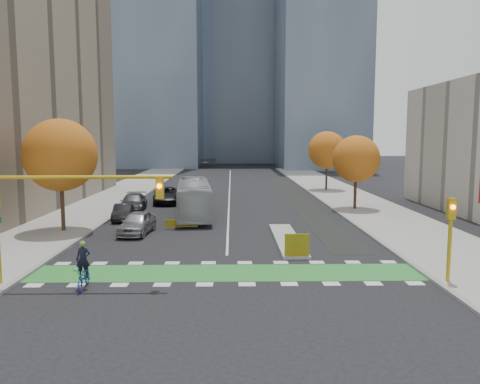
{
  "coord_description": "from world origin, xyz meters",
  "views": [
    {
      "loc": [
        0.29,
        -21.78,
        6.91
      ],
      "look_at": [
        0.88,
        11.41,
        3.0
      ],
      "focal_mm": 35.0,
      "sensor_mm": 36.0,
      "label": 1
    }
  ],
  "objects_px": {
    "tree_west": "(60,155)",
    "parked_car_a": "(137,223)",
    "tree_east_far": "(327,150)",
    "parked_car_b": "(123,212)",
    "bus": "(194,198)",
    "parked_car_c": "(133,203)",
    "traffic_signal_west": "(52,200)",
    "parked_car_d": "(167,195)",
    "tree_east_near": "(356,159)",
    "hazard_board": "(297,245)",
    "traffic_signal_east": "(450,227)",
    "cyclist": "(84,273)"
  },
  "relations": [
    {
      "from": "hazard_board",
      "to": "parked_car_b",
      "type": "xyz_separation_m",
      "value": [
        -12.81,
        12.69,
        -0.13
      ]
    },
    {
      "from": "hazard_board",
      "to": "cyclist",
      "type": "distance_m",
      "value": 11.66
    },
    {
      "from": "tree_east_far",
      "to": "parked_car_c",
      "type": "distance_m",
      "value": 27.23
    },
    {
      "from": "bus",
      "to": "parked_car_c",
      "type": "height_order",
      "value": "bus"
    },
    {
      "from": "traffic_signal_west",
      "to": "tree_west",
      "type": "bearing_deg",
      "value": 108.02
    },
    {
      "from": "tree_east_near",
      "to": "cyclist",
      "type": "bearing_deg",
      "value": -128.96
    },
    {
      "from": "traffic_signal_west",
      "to": "traffic_signal_east",
      "type": "height_order",
      "value": "traffic_signal_west"
    },
    {
      "from": "traffic_signal_east",
      "to": "parked_car_c",
      "type": "distance_m",
      "value": 29.76
    },
    {
      "from": "traffic_signal_east",
      "to": "parked_car_c",
      "type": "xyz_separation_m",
      "value": [
        -19.5,
        22.4,
        -1.94
      ]
    },
    {
      "from": "traffic_signal_east",
      "to": "tree_east_near",
      "type": "bearing_deg",
      "value": 86.19
    },
    {
      "from": "traffic_signal_west",
      "to": "parked_car_c",
      "type": "xyz_separation_m",
      "value": [
        -1.07,
        22.4,
        -3.24
      ]
    },
    {
      "from": "bus",
      "to": "tree_east_near",
      "type": "bearing_deg",
      "value": 7.87
    },
    {
      "from": "bus",
      "to": "parked_car_c",
      "type": "relative_size",
      "value": 2.14
    },
    {
      "from": "tree_west",
      "to": "traffic_signal_east",
      "type": "distance_m",
      "value": 25.9
    },
    {
      "from": "parked_car_c",
      "to": "tree_west",
      "type": "bearing_deg",
      "value": -110.47
    },
    {
      "from": "bus",
      "to": "parked_car_a",
      "type": "xyz_separation_m",
      "value": [
        -3.5,
        -7.26,
        -0.81
      ]
    },
    {
      "from": "tree_east_near",
      "to": "parked_car_c",
      "type": "height_order",
      "value": "tree_east_near"
    },
    {
      "from": "tree_east_far",
      "to": "hazard_board",
      "type": "bearing_deg",
      "value": -104.12
    },
    {
      "from": "traffic_signal_west",
      "to": "parked_car_c",
      "type": "distance_m",
      "value": 22.66
    },
    {
      "from": "tree_east_near",
      "to": "cyclist",
      "type": "distance_m",
      "value": 29.71
    },
    {
      "from": "tree_east_near",
      "to": "tree_east_far",
      "type": "distance_m",
      "value": 16.01
    },
    {
      "from": "tree_west",
      "to": "bus",
      "type": "height_order",
      "value": "tree_west"
    },
    {
      "from": "hazard_board",
      "to": "traffic_signal_east",
      "type": "relative_size",
      "value": 0.34
    },
    {
      "from": "traffic_signal_west",
      "to": "bus",
      "type": "distance_m",
      "value": 19.83
    },
    {
      "from": "bus",
      "to": "parked_car_d",
      "type": "distance_m",
      "value": 9.08
    },
    {
      "from": "tree_east_far",
      "to": "bus",
      "type": "height_order",
      "value": "tree_east_far"
    },
    {
      "from": "tree_east_near",
      "to": "tree_east_far",
      "type": "bearing_deg",
      "value": 88.21
    },
    {
      "from": "traffic_signal_east",
      "to": "cyclist",
      "type": "relative_size",
      "value": 1.84
    },
    {
      "from": "bus",
      "to": "parked_car_b",
      "type": "distance_m",
      "value": 6.11
    },
    {
      "from": "tree_east_near",
      "to": "hazard_board",
      "type": "bearing_deg",
      "value": -114.2
    },
    {
      "from": "tree_east_far",
      "to": "parked_car_b",
      "type": "bearing_deg",
      "value": -135.27
    },
    {
      "from": "parked_car_d",
      "to": "parked_car_b",
      "type": "bearing_deg",
      "value": -110.55
    },
    {
      "from": "tree_west",
      "to": "traffic_signal_east",
      "type": "relative_size",
      "value": 2.01
    },
    {
      "from": "tree_west",
      "to": "parked_car_a",
      "type": "bearing_deg",
      "value": -7.36
    },
    {
      "from": "tree_east_near",
      "to": "traffic_signal_east",
      "type": "relative_size",
      "value": 1.73
    },
    {
      "from": "hazard_board",
      "to": "parked_car_a",
      "type": "bearing_deg",
      "value": 145.97
    },
    {
      "from": "parked_car_a",
      "to": "parked_car_d",
      "type": "xyz_separation_m",
      "value": [
        0.0,
        15.6,
        0.03
      ]
    },
    {
      "from": "traffic_signal_west",
      "to": "parked_car_d",
      "type": "xyz_separation_m",
      "value": [
        1.43,
        27.4,
        -3.2
      ]
    },
    {
      "from": "bus",
      "to": "tree_east_far",
      "type": "bearing_deg",
      "value": 46.35
    },
    {
      "from": "tree_east_far",
      "to": "parked_car_b",
      "type": "height_order",
      "value": "tree_east_far"
    },
    {
      "from": "parked_car_a",
      "to": "bus",
      "type": "bearing_deg",
      "value": 69.54
    },
    {
      "from": "hazard_board",
      "to": "parked_car_d",
      "type": "height_order",
      "value": "parked_car_d"
    },
    {
      "from": "hazard_board",
      "to": "tree_east_near",
      "type": "relative_size",
      "value": 0.2
    },
    {
      "from": "tree_east_near",
      "to": "parked_car_a",
      "type": "bearing_deg",
      "value": -149.93
    },
    {
      "from": "parked_car_b",
      "to": "parked_car_c",
      "type": "relative_size",
      "value": 0.75
    },
    {
      "from": "tree_east_far",
      "to": "parked_car_b",
      "type": "relative_size",
      "value": 1.88
    },
    {
      "from": "traffic_signal_west",
      "to": "parked_car_c",
      "type": "bearing_deg",
      "value": 92.74
    },
    {
      "from": "hazard_board",
      "to": "parked_car_c",
      "type": "xyz_separation_m",
      "value": [
        -13.0,
        17.69,
        -0.01
      ]
    },
    {
      "from": "cyclist",
      "to": "parked_car_d",
      "type": "bearing_deg",
      "value": 86.33
    },
    {
      "from": "traffic_signal_east",
      "to": "cyclist",
      "type": "height_order",
      "value": "traffic_signal_east"
    }
  ]
}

